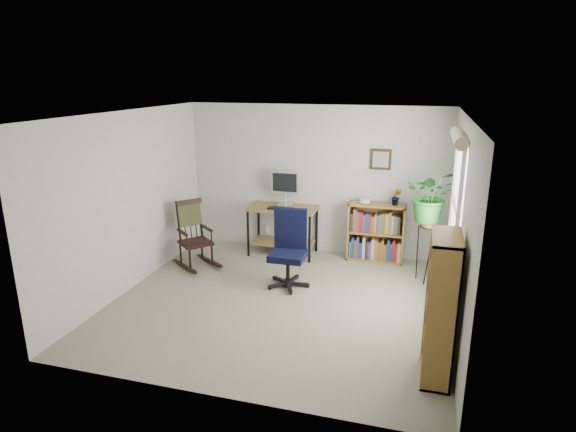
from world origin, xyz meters
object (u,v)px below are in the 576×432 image
(rocking_chair, at_px, (195,234))
(low_bookshelf, at_px, (376,233))
(desk, at_px, (283,231))
(office_chair, at_px, (288,250))
(tall_bookshelf, at_px, (440,308))

(rocking_chair, distance_m, low_bookshelf, 2.80)
(desk, relative_size, office_chair, 1.02)
(desk, height_order, rocking_chair, rocking_chair)
(desk, distance_m, office_chair, 1.29)
(office_chair, relative_size, low_bookshelf, 1.18)
(office_chair, distance_m, rocking_chair, 1.60)
(low_bookshelf, bearing_deg, desk, -175.39)
(desk, distance_m, tall_bookshelf, 3.69)
(office_chair, bearing_deg, low_bookshelf, 46.17)
(tall_bookshelf, bearing_deg, low_bookshelf, 106.86)
(office_chair, relative_size, tall_bookshelf, 0.75)
(desk, bearing_deg, rocking_chair, -142.61)
(rocking_chair, bearing_deg, low_bookshelf, -28.89)
(office_chair, distance_m, tall_bookshelf, 2.52)
(office_chair, height_order, low_bookshelf, office_chair)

